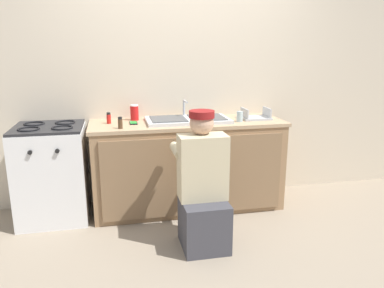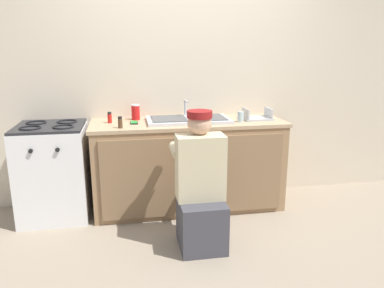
{
  "view_description": "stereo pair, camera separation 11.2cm",
  "coord_description": "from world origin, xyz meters",
  "px_view_note": "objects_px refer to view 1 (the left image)",
  "views": [
    {
      "loc": [
        -0.7,
        -3.2,
        1.58
      ],
      "look_at": [
        0.0,
        0.1,
        0.7
      ],
      "focal_mm": 35.0,
      "sensor_mm": 36.0,
      "label": 1
    },
    {
      "loc": [
        -0.59,
        -3.22,
        1.58
      ],
      "look_at": [
        0.0,
        0.1,
        0.7
      ],
      "focal_mm": 35.0,
      "sensor_mm": 36.0,
      "label": 2
    }
  ],
  "objects_px": {
    "spice_bottle_pepper": "(120,123)",
    "water_glass": "(240,117)",
    "spice_bottle_red": "(109,118)",
    "stove_range": "(52,173)",
    "cell_phone": "(133,123)",
    "plumber_person": "(203,192)",
    "soda_cup_red": "(134,113)",
    "sink_double_basin": "(188,119)",
    "dish_rack_tray": "(256,117)"
  },
  "relations": [
    {
      "from": "spice_bottle_pepper",
      "to": "plumber_person",
      "type": "bearing_deg",
      "value": -43.27
    },
    {
      "from": "stove_range",
      "to": "dish_rack_tray",
      "type": "xyz_separation_m",
      "value": [
        1.98,
        -0.02,
        0.46
      ]
    },
    {
      "from": "sink_double_basin",
      "to": "water_glass",
      "type": "distance_m",
      "value": 0.5
    },
    {
      "from": "spice_bottle_pepper",
      "to": "water_glass",
      "type": "height_order",
      "value": "spice_bottle_pepper"
    },
    {
      "from": "dish_rack_tray",
      "to": "soda_cup_red",
      "type": "xyz_separation_m",
      "value": [
        -1.19,
        0.19,
        0.05
      ]
    },
    {
      "from": "stove_range",
      "to": "water_glass",
      "type": "xyz_separation_m",
      "value": [
        1.78,
        -0.12,
        0.48
      ]
    },
    {
      "from": "water_glass",
      "to": "spice_bottle_pepper",
      "type": "bearing_deg",
      "value": -175.72
    },
    {
      "from": "sink_double_basin",
      "to": "stove_range",
      "type": "distance_m",
      "value": 1.36
    },
    {
      "from": "spice_bottle_pepper",
      "to": "dish_rack_tray",
      "type": "bearing_deg",
      "value": 7.88
    },
    {
      "from": "soda_cup_red",
      "to": "dish_rack_tray",
      "type": "bearing_deg",
      "value": -9.13
    },
    {
      "from": "dish_rack_tray",
      "to": "cell_phone",
      "type": "height_order",
      "value": "dish_rack_tray"
    },
    {
      "from": "spice_bottle_pepper",
      "to": "water_glass",
      "type": "relative_size",
      "value": 1.05
    },
    {
      "from": "plumber_person",
      "to": "soda_cup_red",
      "type": "bearing_deg",
      "value": 115.99
    },
    {
      "from": "dish_rack_tray",
      "to": "spice_bottle_pepper",
      "type": "relative_size",
      "value": 2.67
    },
    {
      "from": "stove_range",
      "to": "plumber_person",
      "type": "bearing_deg",
      "value": -31.88
    },
    {
      "from": "plumber_person",
      "to": "soda_cup_red",
      "type": "xyz_separation_m",
      "value": [
        -0.47,
        0.96,
        0.5
      ]
    },
    {
      "from": "spice_bottle_red",
      "to": "water_glass",
      "type": "bearing_deg",
      "value": -7.89
    },
    {
      "from": "spice_bottle_pepper",
      "to": "cell_phone",
      "type": "relative_size",
      "value": 0.75
    },
    {
      "from": "sink_double_basin",
      "to": "stove_range",
      "type": "height_order",
      "value": "sink_double_basin"
    },
    {
      "from": "sink_double_basin",
      "to": "plumber_person",
      "type": "distance_m",
      "value": 0.9
    },
    {
      "from": "spice_bottle_pepper",
      "to": "sink_double_basin",
      "type": "bearing_deg",
      "value": 17.46
    },
    {
      "from": "stove_range",
      "to": "plumber_person",
      "type": "height_order",
      "value": "plumber_person"
    },
    {
      "from": "cell_phone",
      "to": "sink_double_basin",
      "type": "bearing_deg",
      "value": -0.34
    },
    {
      "from": "soda_cup_red",
      "to": "spice_bottle_red",
      "type": "relative_size",
      "value": 1.45
    },
    {
      "from": "stove_range",
      "to": "soda_cup_red",
      "type": "relative_size",
      "value": 5.95
    },
    {
      "from": "spice_bottle_pepper",
      "to": "water_glass",
      "type": "bearing_deg",
      "value": 4.28
    },
    {
      "from": "spice_bottle_red",
      "to": "stove_range",
      "type": "bearing_deg",
      "value": -174.19
    },
    {
      "from": "water_glass",
      "to": "sink_double_basin",
      "type": "bearing_deg",
      "value": 166.35
    },
    {
      "from": "dish_rack_tray",
      "to": "spice_bottle_pepper",
      "type": "distance_m",
      "value": 1.35
    },
    {
      "from": "spice_bottle_pepper",
      "to": "cell_phone",
      "type": "xyz_separation_m",
      "value": [
        0.13,
        0.21,
        -0.04
      ]
    },
    {
      "from": "spice_bottle_pepper",
      "to": "spice_bottle_red",
      "type": "height_order",
      "value": "same"
    },
    {
      "from": "dish_rack_tray",
      "to": "spice_bottle_red",
      "type": "height_order",
      "value": "dish_rack_tray"
    },
    {
      "from": "plumber_person",
      "to": "cell_phone",
      "type": "xyz_separation_m",
      "value": [
        -0.49,
        0.78,
        0.43
      ]
    },
    {
      "from": "cell_phone",
      "to": "spice_bottle_red",
      "type": "bearing_deg",
      "value": 167.58
    },
    {
      "from": "stove_range",
      "to": "dish_rack_tray",
      "type": "relative_size",
      "value": 3.23
    },
    {
      "from": "plumber_person",
      "to": "dish_rack_tray",
      "type": "height_order",
      "value": "plumber_person"
    },
    {
      "from": "plumber_person",
      "to": "water_glass",
      "type": "bearing_deg",
      "value": 51.79
    },
    {
      "from": "soda_cup_red",
      "to": "cell_phone",
      "type": "height_order",
      "value": "soda_cup_red"
    },
    {
      "from": "plumber_person",
      "to": "spice_bottle_red",
      "type": "relative_size",
      "value": 10.52
    },
    {
      "from": "sink_double_basin",
      "to": "water_glass",
      "type": "relative_size",
      "value": 8.0
    },
    {
      "from": "stove_range",
      "to": "plumber_person",
      "type": "xyz_separation_m",
      "value": [
        1.25,
        -0.78,
        0.01
      ]
    },
    {
      "from": "spice_bottle_red",
      "to": "plumber_person",
      "type": "bearing_deg",
      "value": -49.46
    },
    {
      "from": "sink_double_basin",
      "to": "cell_phone",
      "type": "xyz_separation_m",
      "value": [
        -0.52,
        0.0,
        -0.01
      ]
    },
    {
      "from": "stove_range",
      "to": "cell_phone",
      "type": "distance_m",
      "value": 0.88
    },
    {
      "from": "soda_cup_red",
      "to": "water_glass",
      "type": "bearing_deg",
      "value": -16.47
    },
    {
      "from": "plumber_person",
      "to": "spice_bottle_red",
      "type": "distance_m",
      "value": 1.2
    },
    {
      "from": "soda_cup_red",
      "to": "stove_range",
      "type": "bearing_deg",
      "value": -167.44
    },
    {
      "from": "sink_double_basin",
      "to": "plumber_person",
      "type": "xyz_separation_m",
      "value": [
        -0.03,
        -0.78,
        -0.44
      ]
    },
    {
      "from": "dish_rack_tray",
      "to": "cell_phone",
      "type": "distance_m",
      "value": 1.21
    },
    {
      "from": "spice_bottle_red",
      "to": "cell_phone",
      "type": "bearing_deg",
      "value": -12.42
    }
  ]
}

